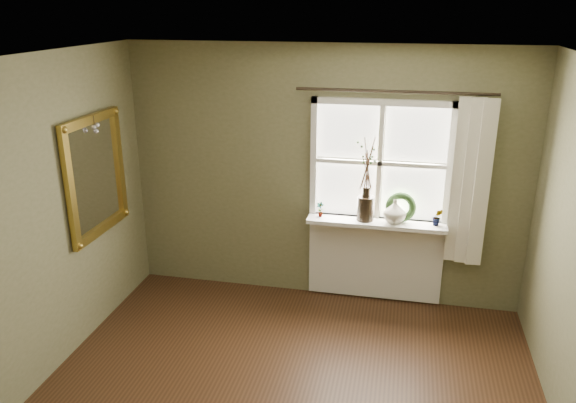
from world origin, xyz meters
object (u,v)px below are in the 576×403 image
at_px(cream_vase, 395,211).
at_px(wreath, 400,210).
at_px(dark_jug, 365,208).
at_px(gilt_mirror, 96,175).

height_order(cream_vase, wreath, wreath).
xyz_separation_m(dark_jug, cream_vase, (0.29, 0.00, -0.01)).
relative_size(cream_vase, wreath, 0.78).
relative_size(wreath, gilt_mirror, 0.27).
bearing_deg(gilt_mirror, dark_jug, 18.13).
height_order(dark_jug, gilt_mirror, gilt_mirror).
height_order(dark_jug, wreath, wreath).
distance_m(dark_jug, gilt_mirror, 2.56).
xyz_separation_m(dark_jug, gilt_mirror, (-2.40, -0.79, 0.42)).
bearing_deg(wreath, gilt_mirror, -164.12).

